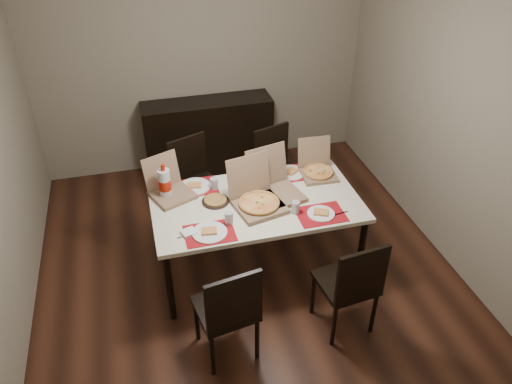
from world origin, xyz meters
TOP-DOWN VIEW (x-y plane):
  - ground at (0.00, 0.00)m, footprint 3.80×4.00m
  - room_walls at (0.00, 0.43)m, footprint 3.84×4.02m
  - sideboard at (0.00, 1.78)m, footprint 1.50×0.40m
  - dining_table at (0.10, -0.06)m, footprint 1.80×1.00m
  - chair_near_left at (-0.35, -1.00)m, footprint 0.48×0.48m
  - chair_near_right at (0.62, -0.98)m, footprint 0.47×0.47m
  - chair_far_left at (-0.32, 0.81)m, footprint 0.55×0.55m
  - chair_far_right at (0.56, 0.81)m, footprint 0.53×0.53m
  - setting_near_left at (-0.35, -0.37)m, footprint 0.47×0.30m
  - setting_near_right at (0.52, -0.36)m, footprint 0.47×0.30m
  - setting_far_left at (-0.36, 0.28)m, footprint 0.45×0.30m
  - setting_far_right at (0.50, 0.26)m, footprint 0.48×0.30m
  - napkin_loose at (0.13, -0.17)m, footprint 0.16×0.16m
  - pizza_box_center at (0.09, -0.13)m, footprint 0.48×0.51m
  - pizza_box_right at (0.77, 0.22)m, footprint 0.33×0.36m
  - pizza_box_left at (-0.61, 0.24)m, footprint 0.45×0.47m
  - pizza_box_extra at (0.29, -0.00)m, footprint 0.49×0.52m
  - faina_plate at (-0.24, 0.02)m, footprint 0.24×0.24m
  - dip_bowl at (0.26, 0.09)m, footprint 0.15×0.15m
  - soda_bottle at (-0.65, 0.20)m, footprint 0.11×0.11m

SIDE VIEW (x-z plane):
  - ground at x=0.00m, z-range -0.02..0.00m
  - sideboard at x=0.00m, z-range 0.00..0.90m
  - chair_near_left at x=-0.35m, z-range 0.05..0.98m
  - chair_near_right at x=0.62m, z-range 0.05..0.98m
  - chair_far_left at x=-0.32m, z-range 0.05..0.98m
  - chair_far_right at x=0.56m, z-range 0.05..0.98m
  - dining_table at x=0.10m, z-range 0.31..1.06m
  - napkin_loose at x=0.13m, z-range 0.75..0.77m
  - faina_plate at x=-0.24m, z-range 0.75..0.78m
  - dip_bowl at x=0.26m, z-range 0.75..0.78m
  - setting_far_left at x=-0.36m, z-range 0.71..0.82m
  - setting_near_left at x=-0.35m, z-range 0.72..0.83m
  - setting_far_right at x=0.50m, z-range 0.72..0.83m
  - setting_near_right at x=0.52m, z-range 0.72..0.83m
  - pizza_box_right at x=0.77m, z-range 0.64..0.96m
  - pizza_box_left at x=-0.61m, z-range 0.64..0.98m
  - pizza_box_center at x=0.09m, z-range 0.61..1.01m
  - pizza_box_extra at x=0.29m, z-range 0.62..1.01m
  - soda_bottle at x=-0.65m, z-range 0.72..1.06m
  - room_walls at x=0.00m, z-range 0.42..3.04m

